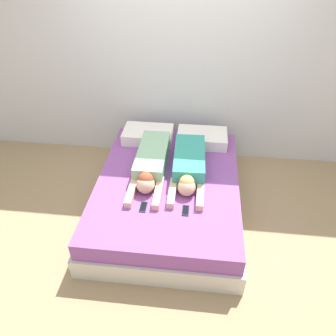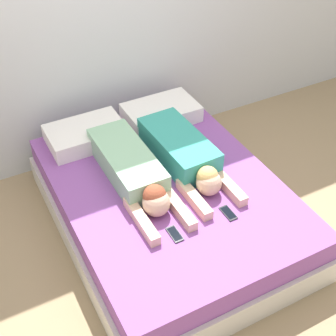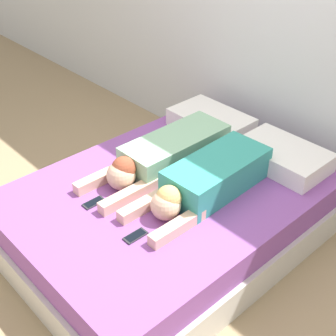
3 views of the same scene
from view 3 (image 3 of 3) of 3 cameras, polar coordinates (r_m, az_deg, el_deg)
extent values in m
plane|color=#9E8460|center=(3.25, 0.00, -8.30)|extent=(12.00, 12.00, 0.00)
cube|color=silver|center=(3.42, 15.14, 17.82)|extent=(12.00, 0.06, 2.60)
cube|color=beige|center=(3.18, 0.00, -6.77)|extent=(1.53, 2.01, 0.23)
cube|color=#8C4C9E|center=(3.05, 0.00, -3.80)|extent=(1.47, 1.95, 0.19)
cube|color=white|center=(3.61, 5.25, 5.63)|extent=(0.60, 0.39, 0.14)
cube|color=white|center=(3.26, 13.79, 1.41)|extent=(0.60, 0.39, 0.14)
cube|color=#8CBF99|center=(3.20, 0.94, 2.41)|extent=(0.31, 0.78, 0.19)
sphere|color=beige|center=(2.95, -5.74, -0.91)|extent=(0.19, 0.19, 0.19)
sphere|color=#99472D|center=(2.94, -5.43, -0.07)|extent=(0.16, 0.16, 0.16)
cube|color=beige|center=(3.05, -7.87, -1.08)|extent=(0.07, 0.43, 0.07)
cube|color=beige|center=(2.88, -4.77, -3.32)|extent=(0.07, 0.43, 0.07)
cube|color=teal|center=(2.95, 5.98, -0.71)|extent=(0.35, 0.72, 0.21)
sphere|color=beige|center=(2.70, -0.28, -4.55)|extent=(0.18, 0.18, 0.18)
sphere|color=#D8B266|center=(2.69, 0.07, -3.68)|extent=(0.15, 0.15, 0.15)
cube|color=beige|center=(2.80, -2.73, -4.44)|extent=(0.07, 0.39, 0.07)
cube|color=beige|center=(2.64, 1.17, -7.18)|extent=(0.07, 0.39, 0.07)
cube|color=#2D2D33|center=(2.89, -9.03, -4.19)|extent=(0.06, 0.14, 0.01)
cube|color=black|center=(2.89, -9.04, -4.11)|extent=(0.05, 0.12, 0.00)
cube|color=#2D2D33|center=(2.64, -3.99, -8.26)|extent=(0.06, 0.14, 0.01)
cube|color=black|center=(2.63, -3.99, -8.17)|extent=(0.05, 0.12, 0.00)
camera|label=1|loc=(1.84, -86.91, 17.78)|focal=35.00mm
camera|label=2|loc=(3.01, -63.07, 26.99)|focal=50.00mm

